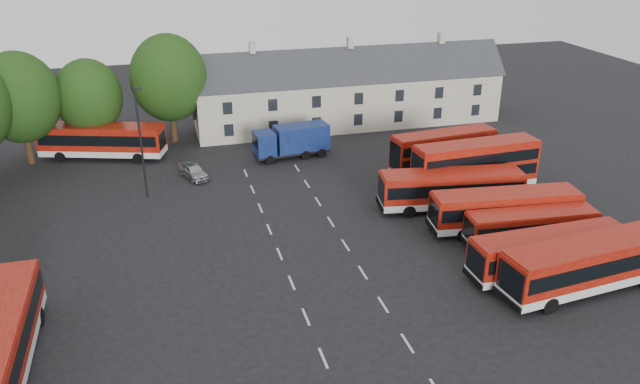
{
  "coord_description": "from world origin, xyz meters",
  "views": [
    {
      "loc": [
        -7.36,
        -36.76,
        22.41
      ],
      "look_at": [
        4.41,
        7.12,
        2.2
      ],
      "focal_mm": 35.0,
      "sensor_mm": 36.0,
      "label": 1
    }
  ],
  "objects_px": {
    "bus_dd_south": "(475,164)",
    "silver_car": "(193,171)",
    "bus_row_a": "(590,262)",
    "lamppost": "(141,141)",
    "bus_west": "(0,338)",
    "box_truck": "(292,140)"
  },
  "relations": [
    {
      "from": "lamppost",
      "to": "bus_dd_south",
      "type": "bearing_deg",
      "value": -12.66
    },
    {
      "from": "bus_dd_south",
      "to": "silver_car",
      "type": "relative_size",
      "value": 2.85
    },
    {
      "from": "bus_west",
      "to": "box_truck",
      "type": "height_order",
      "value": "bus_west"
    },
    {
      "from": "box_truck",
      "to": "silver_car",
      "type": "distance_m",
      "value": 10.58
    },
    {
      "from": "bus_dd_south",
      "to": "box_truck",
      "type": "bearing_deg",
      "value": 134.0
    },
    {
      "from": "bus_west",
      "to": "box_truck",
      "type": "relative_size",
      "value": 1.55
    },
    {
      "from": "silver_car",
      "to": "lamppost",
      "type": "bearing_deg",
      "value": -162.53
    },
    {
      "from": "bus_west",
      "to": "silver_car",
      "type": "height_order",
      "value": "bus_west"
    },
    {
      "from": "box_truck",
      "to": "lamppost",
      "type": "relative_size",
      "value": 0.79
    },
    {
      "from": "bus_dd_south",
      "to": "silver_car",
      "type": "xyz_separation_m",
      "value": [
        -23.61,
        9.64,
        -1.94
      ]
    },
    {
      "from": "bus_dd_south",
      "to": "lamppost",
      "type": "xyz_separation_m",
      "value": [
        -27.82,
        6.25,
        2.57
      ]
    },
    {
      "from": "bus_dd_south",
      "to": "silver_car",
      "type": "distance_m",
      "value": 25.57
    },
    {
      "from": "box_truck",
      "to": "lamppost",
      "type": "distance_m",
      "value": 15.99
    },
    {
      "from": "bus_row_a",
      "to": "bus_west",
      "type": "xyz_separation_m",
      "value": [
        -35.03,
        1.32,
        -0.07
      ]
    },
    {
      "from": "bus_west",
      "to": "box_truck",
      "type": "bearing_deg",
      "value": -38.73
    },
    {
      "from": "bus_dd_south",
      "to": "bus_west",
      "type": "xyz_separation_m",
      "value": [
        -35.47,
        -14.94,
        -0.6
      ]
    },
    {
      "from": "bus_west",
      "to": "lamppost",
      "type": "xyz_separation_m",
      "value": [
        7.65,
        21.19,
        3.16
      ]
    },
    {
      "from": "silver_car",
      "to": "bus_row_a",
      "type": "bearing_deg",
      "value": -69.56
    },
    {
      "from": "bus_west",
      "to": "lamppost",
      "type": "distance_m",
      "value": 22.75
    },
    {
      "from": "silver_car",
      "to": "bus_west",
      "type": "bearing_deg",
      "value": -137.14
    },
    {
      "from": "box_truck",
      "to": "silver_car",
      "type": "bearing_deg",
      "value": -170.67
    },
    {
      "from": "bus_row_a",
      "to": "lamppost",
      "type": "height_order",
      "value": "lamppost"
    }
  ]
}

